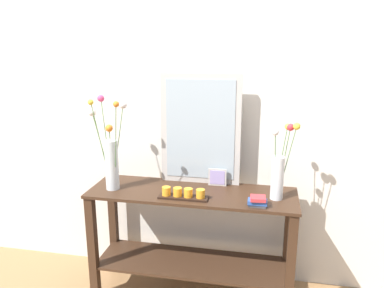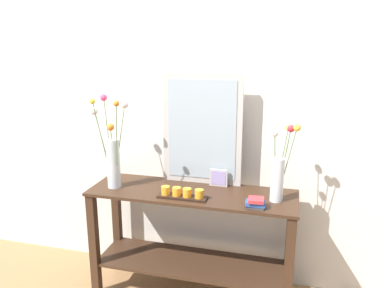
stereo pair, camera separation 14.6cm
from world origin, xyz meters
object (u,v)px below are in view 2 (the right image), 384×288
Objects in this scene: vase_right at (279,173)px; candle_tray at (182,194)px; console_table at (192,231)px; mirror_leaning at (202,130)px; picture_frame_small at (218,178)px; book_stack at (256,203)px; tall_vase_left at (112,154)px.

vase_right is 1.54× the size of candle_tray.
console_table is at bearing 75.03° from candle_tray.
mirror_leaning is at bearing 80.01° from candle_tray.
console_table is 1.80× the size of mirror_leaning.
picture_frame_small is (-0.41, 0.15, -0.12)m from vase_right.
picture_frame_small is 0.41m from book_stack.
tall_vase_left is 1.00m from book_stack.
candle_tray is 0.32m from picture_frame_small.
vase_right is (0.55, -0.01, 0.47)m from console_table.
mirror_leaning reaches higher than book_stack.
tall_vase_left is 0.74m from picture_frame_small.
tall_vase_left reaches higher than candle_tray.
book_stack is (0.43, -0.15, 0.32)m from console_table.
candle_tray is (-0.59, -0.11, -0.16)m from vase_right.
book_stack is at bearing -39.37° from mirror_leaning.
tall_vase_left is (-0.54, -0.06, 0.52)m from console_table.
tall_vase_left is 1.97× the size of candle_tray.
vase_right is at bearing -20.00° from mirror_leaning.
console_table is at bearing -96.68° from mirror_leaning.
mirror_leaning is 0.63m from tall_vase_left.
picture_frame_small is at bearing 55.40° from candle_tray.
tall_vase_left is (-0.56, -0.24, -0.15)m from mirror_leaning.
book_stack is at bearing -129.64° from vase_right.
book_stack is (0.28, -0.30, -0.03)m from picture_frame_small.
tall_vase_left is 0.55m from candle_tray.
picture_frame_small is (0.18, 0.26, 0.03)m from candle_tray.
tall_vase_left is at bearing -177.52° from vase_right.
console_table is 0.75m from tall_vase_left.
vase_right is 0.24m from book_stack.
tall_vase_left is at bearing -163.91° from picture_frame_small.
picture_frame_small is at bearing -18.38° from mirror_leaning.
vase_right is at bearing 50.36° from book_stack.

